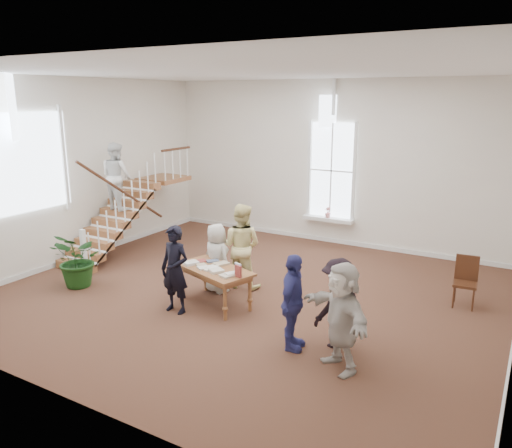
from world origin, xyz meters
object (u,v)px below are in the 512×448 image
Objects in this scene: police_officer at (175,270)px; side_chair at (466,278)px; library_table at (214,272)px; woman_cluster_c at (341,317)px; woman_cluster_b at (338,303)px; elderly_woman at (217,258)px; floor_plant at (79,260)px; person_yellow at (241,246)px; woman_cluster_a at (293,303)px.

police_officer reaches higher than side_chair.
woman_cluster_c is at bearing -1.13° from library_table.
library_table is 2.76m from woman_cluster_b.
elderly_woman is 1.21× the size of floor_plant.
woman_cluster_b reaches higher than elderly_woman.
elderly_woman is at bearing 137.47° from library_table.
person_yellow is at bearing -104.63° from elderly_woman.
woman_cluster_c reaches higher than library_table.
woman_cluster_a is at bearing -2.03° from floor_plant.
woman_cluster_c is at bearing 45.13° from woman_cluster_b.
floor_plant is at bearing 41.24° from elderly_woman.
woman_cluster_a is at bearing -128.15° from side_chair.
person_yellow is 3.53m from floor_plant.
woman_cluster_b is 0.72m from woman_cluster_c.
side_chair is (4.76, 3.10, -0.29)m from police_officer.
floor_plant is at bearing -178.24° from police_officer.
woman_cluster_b is (3.18, 0.25, -0.09)m from police_officer.
woman_cluster_a is at bearing -3.76° from library_table.
library_table is 2.30m from woman_cluster_a.
library_table is at bearing -77.98° from woman_cluster_b.
person_yellow is 3.76m from woman_cluster_c.
woman_cluster_b reaches higher than side_chair.
person_yellow is 1.83× the size of side_chair.
woman_cluster_a is 0.95× the size of woman_cluster_c.
woman_cluster_b is (2.73, -0.40, 0.08)m from library_table.
person_yellow reaches higher than woman_cluster_b.
floor_plant reaches higher than library_table.
police_officer is at bearing -149.80° from woman_cluster_c.
elderly_woman is 0.92× the size of woman_cluster_a.
woman_cluster_b is 1.51× the size of side_chair.
side_chair is (1.58, 2.85, -0.20)m from woman_cluster_b.
woman_cluster_a is (2.13, -0.85, 0.13)m from library_table.
police_officer is at bearing 101.76° from elderly_woman.
woman_cluster_c reaches higher than floor_plant.
person_yellow reaches higher than floor_plant.
woman_cluster_b is (3.08, -1.00, 0.02)m from elderly_woman.
police_officer is 1.05× the size of woman_cluster_a.
person_yellow is at bearing 30.26° from floor_plant.
floor_plant is at bearing 76.92° from woman_cluster_a.
woman_cluster_b is at bearing 2.61° from floor_plant.
woman_cluster_a is 1.06× the size of woman_cluster_b.
person_yellow is at bearing -178.16° from woman_cluster_c.
woman_cluster_b is 1.24× the size of floor_plant.
library_table is 1.47× the size of floor_plant.
library_table is at bearing 56.93° from police_officer.
library_table is 0.98× the size of person_yellow.
woman_cluster_b is at bearing 178.24° from elderly_woman.
woman_cluster_c is at bearing -5.31° from police_officer.
person_yellow is 1.21× the size of woman_cluster_b.
police_officer is 1.00× the size of woman_cluster_c.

